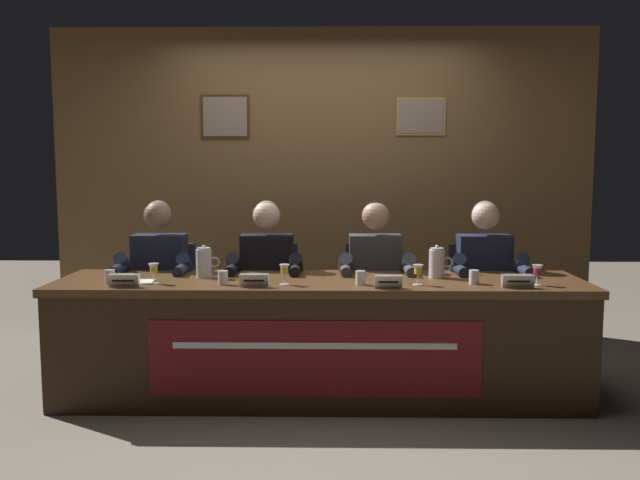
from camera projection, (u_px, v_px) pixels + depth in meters
ground_plane at (320, 395)px, 4.27m from camera, size 12.00×12.00×0.00m
wall_back_panelled at (323, 185)px, 5.63m from camera, size 4.51×0.14×2.60m
conference_table at (320, 321)px, 4.10m from camera, size 3.31×0.77×0.75m
chair_far_left at (165, 309)px, 4.80m from camera, size 0.44×0.44×0.90m
panelist_far_left at (157, 276)px, 4.57m from camera, size 0.51×0.48×1.23m
nameplate_far_left at (124, 280)px, 3.92m from camera, size 0.18×0.06×0.08m
juice_glass_far_left at (154, 270)px, 4.03m from camera, size 0.06×0.06×0.12m
water_cup_far_left at (110, 277)px, 4.03m from camera, size 0.06×0.06×0.08m
chair_center_left at (269, 309)px, 4.79m from camera, size 0.44×0.44×0.90m
panelist_center_left at (266, 276)px, 4.56m from camera, size 0.51×0.48×1.23m
nameplate_center_left at (254, 280)px, 3.92m from camera, size 0.17×0.06×0.08m
juice_glass_center_left at (284, 271)px, 3.99m from camera, size 0.06×0.06×0.12m
water_cup_center_left at (223, 278)px, 3.99m from camera, size 0.06×0.06×0.08m
chair_center_right at (374, 309)px, 4.78m from camera, size 0.44×0.44×0.90m
panelist_center_right at (376, 276)px, 4.55m from camera, size 0.51×0.48×1.23m
nameplate_center_right at (388, 282)px, 3.87m from camera, size 0.16×0.06×0.08m
juice_glass_center_right at (418, 271)px, 3.98m from camera, size 0.06×0.06×0.12m
water_cup_center_right at (360, 279)px, 3.99m from camera, size 0.06×0.06×0.08m
chair_far_right at (478, 310)px, 4.76m from camera, size 0.44×0.44×0.90m
panelist_far_right at (486, 276)px, 4.53m from camera, size 0.51×0.48×1.23m
nameplate_far_right at (518, 281)px, 3.89m from camera, size 0.19×0.06×0.08m
juice_glass_far_right at (537, 271)px, 3.97m from camera, size 0.06×0.06×0.12m
water_cup_far_right at (474, 278)px, 4.02m from camera, size 0.06×0.06×0.08m
water_pitcher_left_side at (204, 263)px, 4.25m from camera, size 0.15×0.10×0.21m
water_pitcher_right_side at (437, 263)px, 4.24m from camera, size 0.15×0.10×0.21m
document_stack_far_left at (136, 282)px, 4.05m from camera, size 0.22×0.16×0.01m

